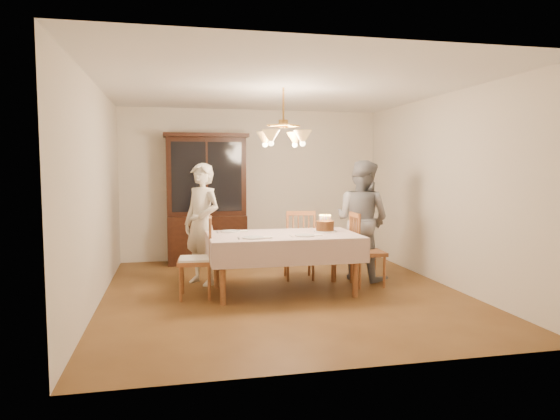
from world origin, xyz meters
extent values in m
plane|color=brown|center=(0.00, 0.00, 0.00)|extent=(5.00, 5.00, 0.00)
plane|color=white|center=(0.00, 0.00, 2.60)|extent=(5.00, 5.00, 0.00)
plane|color=beige|center=(0.00, 2.50, 1.30)|extent=(4.50, 0.00, 4.50)
plane|color=beige|center=(0.00, -2.50, 1.30)|extent=(4.50, 0.00, 4.50)
plane|color=beige|center=(-2.25, 0.00, 1.30)|extent=(0.00, 5.00, 5.00)
plane|color=beige|center=(2.25, 0.00, 1.30)|extent=(0.00, 5.00, 5.00)
cube|color=brown|center=(0.00, 0.00, 0.73)|extent=(1.80, 1.00, 0.04)
cube|color=beige|center=(0.00, 0.00, 0.75)|extent=(1.90, 1.10, 0.01)
cylinder|color=brown|center=(-0.82, -0.42, 0.35)|extent=(0.07, 0.07, 0.71)
cylinder|color=brown|center=(0.82, -0.42, 0.35)|extent=(0.07, 0.07, 0.71)
cylinder|color=brown|center=(-0.82, 0.42, 0.35)|extent=(0.07, 0.07, 0.71)
cylinder|color=brown|center=(0.82, 0.42, 0.35)|extent=(0.07, 0.07, 0.71)
cube|color=black|center=(-0.82, 2.23, 0.40)|extent=(1.30, 0.50, 0.80)
cube|color=black|center=(-0.82, 2.28, 1.45)|extent=(1.30, 0.40, 1.30)
cube|color=black|center=(-0.82, 2.08, 1.45)|extent=(1.14, 0.01, 1.14)
cube|color=black|center=(-0.82, 2.23, 2.13)|extent=(1.38, 0.54, 0.06)
cube|color=brown|center=(0.39, 0.73, 0.45)|extent=(0.48, 0.47, 0.05)
cube|color=brown|center=(0.37, 0.54, 0.97)|extent=(0.40, 0.08, 0.06)
cylinder|color=brown|center=(0.59, 0.88, 0.21)|extent=(0.04, 0.04, 0.43)
cylinder|color=brown|center=(0.23, 0.92, 0.21)|extent=(0.04, 0.04, 0.43)
cylinder|color=brown|center=(0.56, 0.54, 0.21)|extent=(0.04, 0.04, 0.43)
cylinder|color=brown|center=(0.20, 0.58, 0.21)|extent=(0.04, 0.04, 0.43)
cube|color=brown|center=(-1.12, -0.01, 0.45)|extent=(0.45, 0.47, 0.05)
cube|color=brown|center=(-0.93, -0.03, 0.97)|extent=(0.07, 0.40, 0.06)
cylinder|color=brown|center=(-1.27, 0.18, 0.21)|extent=(0.04, 0.04, 0.43)
cylinder|color=brown|center=(-1.30, -0.18, 0.21)|extent=(0.04, 0.04, 0.43)
cylinder|color=brown|center=(-0.93, 0.15, 0.21)|extent=(0.04, 0.04, 0.43)
cylinder|color=brown|center=(-0.96, -0.21, 0.21)|extent=(0.04, 0.04, 0.43)
cube|color=white|center=(-1.12, -0.01, 0.48)|extent=(0.41, 0.43, 0.03)
cube|color=brown|center=(1.20, 0.13, 0.45)|extent=(0.44, 0.46, 0.05)
cube|color=brown|center=(1.01, 0.13, 0.97)|extent=(0.05, 0.40, 0.06)
cylinder|color=brown|center=(1.37, -0.06, 0.21)|extent=(0.04, 0.04, 0.43)
cylinder|color=brown|center=(1.38, 0.30, 0.21)|extent=(0.04, 0.04, 0.43)
cylinder|color=brown|center=(1.03, -0.05, 0.21)|extent=(0.04, 0.04, 0.43)
cylinder|color=brown|center=(1.04, 0.31, 0.21)|extent=(0.04, 0.04, 0.43)
imported|color=silver|center=(-0.99, 0.70, 0.83)|extent=(0.70, 0.72, 1.67)
imported|color=slate|center=(1.27, 0.53, 0.85)|extent=(1.02, 1.05, 1.70)
cylinder|color=white|center=(0.59, 0.12, 0.77)|extent=(0.30, 0.30, 0.01)
cylinder|color=#3B1F0D|center=(0.59, 0.12, 0.84)|extent=(0.23, 0.23, 0.13)
cylinder|color=#598CD8|center=(0.66, 0.12, 0.94)|extent=(0.01, 0.01, 0.07)
sphere|color=#FFB23F|center=(0.66, 0.12, 0.98)|extent=(0.01, 0.01, 0.01)
cylinder|color=pink|center=(0.66, 0.14, 0.94)|extent=(0.01, 0.01, 0.07)
sphere|color=#FFB23F|center=(0.66, 0.14, 0.98)|extent=(0.01, 0.01, 0.01)
cylinder|color=#EACC66|center=(0.65, 0.16, 0.94)|extent=(0.01, 0.01, 0.07)
sphere|color=#FFB23F|center=(0.65, 0.16, 0.98)|extent=(0.01, 0.01, 0.01)
cylinder|color=#598CD8|center=(0.63, 0.18, 0.94)|extent=(0.01, 0.01, 0.07)
sphere|color=#FFB23F|center=(0.63, 0.18, 0.98)|extent=(0.01, 0.01, 0.01)
cylinder|color=pink|center=(0.61, 0.19, 0.94)|extent=(0.01, 0.01, 0.07)
sphere|color=#FFB23F|center=(0.61, 0.19, 0.98)|extent=(0.01, 0.01, 0.01)
cylinder|color=#EACC66|center=(0.58, 0.19, 0.94)|extent=(0.01, 0.01, 0.07)
sphere|color=#FFB23F|center=(0.58, 0.19, 0.98)|extent=(0.01, 0.01, 0.01)
cylinder|color=#598CD8|center=(0.56, 0.18, 0.94)|extent=(0.01, 0.01, 0.07)
sphere|color=#FFB23F|center=(0.56, 0.18, 0.98)|extent=(0.01, 0.01, 0.01)
cylinder|color=pink|center=(0.54, 0.16, 0.94)|extent=(0.01, 0.01, 0.07)
sphere|color=#FFB23F|center=(0.54, 0.16, 0.98)|extent=(0.01, 0.01, 0.01)
cylinder|color=#EACC66|center=(0.53, 0.14, 0.94)|extent=(0.01, 0.01, 0.07)
sphere|color=#FFB23F|center=(0.53, 0.14, 0.98)|extent=(0.01, 0.01, 0.01)
cylinder|color=#598CD8|center=(0.52, 0.12, 0.94)|extent=(0.01, 0.01, 0.07)
sphere|color=#FFB23F|center=(0.52, 0.12, 0.98)|extent=(0.01, 0.01, 0.01)
cylinder|color=pink|center=(0.53, 0.09, 0.94)|extent=(0.01, 0.01, 0.07)
sphere|color=#FFB23F|center=(0.53, 0.09, 0.98)|extent=(0.01, 0.01, 0.01)
cylinder|color=#EACC66|center=(0.54, 0.07, 0.94)|extent=(0.01, 0.01, 0.07)
sphere|color=#FFB23F|center=(0.54, 0.07, 0.98)|extent=(0.01, 0.01, 0.01)
cylinder|color=#598CD8|center=(0.56, 0.06, 0.94)|extent=(0.01, 0.01, 0.07)
sphere|color=#FFB23F|center=(0.56, 0.06, 0.98)|extent=(0.01, 0.01, 0.01)
cylinder|color=pink|center=(0.58, 0.05, 0.94)|extent=(0.01, 0.01, 0.07)
sphere|color=#FFB23F|center=(0.58, 0.05, 0.98)|extent=(0.01, 0.01, 0.01)
cylinder|color=#EACC66|center=(0.61, 0.05, 0.94)|extent=(0.01, 0.01, 0.07)
sphere|color=#FFB23F|center=(0.61, 0.05, 0.98)|extent=(0.01, 0.01, 0.01)
cylinder|color=#598CD8|center=(0.63, 0.06, 0.94)|extent=(0.01, 0.01, 0.07)
sphere|color=#FFB23F|center=(0.63, 0.06, 0.98)|extent=(0.01, 0.01, 0.01)
cylinder|color=pink|center=(0.65, 0.07, 0.94)|extent=(0.01, 0.01, 0.07)
sphere|color=#FFB23F|center=(0.65, 0.07, 0.98)|extent=(0.01, 0.01, 0.01)
cylinder|color=#EACC66|center=(0.66, 0.09, 0.94)|extent=(0.01, 0.01, 0.07)
sphere|color=#FFB23F|center=(0.66, 0.09, 0.98)|extent=(0.01, 0.01, 0.01)
cylinder|color=white|center=(-0.44, -0.29, 0.77)|extent=(0.26, 0.26, 0.02)
cube|color=silver|center=(-0.61, -0.29, 0.76)|extent=(0.01, 0.16, 0.01)
cube|color=white|center=(-0.26, -0.29, 0.76)|extent=(0.10, 0.10, 0.01)
cylinder|color=white|center=(0.22, -0.23, 0.77)|extent=(0.25, 0.25, 0.02)
cube|color=silver|center=(0.05, -0.23, 0.76)|extent=(0.01, 0.16, 0.01)
cube|color=white|center=(0.39, -0.23, 0.76)|extent=(0.10, 0.10, 0.01)
cylinder|color=white|center=(-0.64, 0.35, 0.77)|extent=(0.26, 0.26, 0.02)
cube|color=silver|center=(-0.81, 0.35, 0.76)|extent=(0.01, 0.16, 0.01)
cube|color=white|center=(-0.46, 0.35, 0.76)|extent=(0.10, 0.10, 0.01)
cylinder|color=#BF8C3F|center=(0.00, 0.00, 2.40)|extent=(0.02, 0.02, 0.40)
cylinder|color=#BF8C3F|center=(0.00, 0.00, 2.15)|extent=(0.12, 0.12, 0.10)
cone|color=#D8994C|center=(0.20, 0.20, 1.97)|extent=(0.22, 0.22, 0.18)
sphere|color=#FFD899|center=(0.20, 0.20, 1.90)|extent=(0.07, 0.07, 0.07)
cone|color=#D8994C|center=(-0.20, 0.20, 1.97)|extent=(0.22, 0.22, 0.18)
sphere|color=#FFD899|center=(-0.20, 0.20, 1.90)|extent=(0.07, 0.07, 0.07)
cone|color=#D8994C|center=(-0.20, -0.20, 1.97)|extent=(0.22, 0.22, 0.18)
sphere|color=#FFD899|center=(-0.20, -0.20, 1.90)|extent=(0.07, 0.07, 0.07)
cone|color=#D8994C|center=(0.20, -0.20, 1.97)|extent=(0.22, 0.22, 0.18)
sphere|color=#FFD899|center=(0.20, -0.20, 1.90)|extent=(0.07, 0.07, 0.07)
camera|label=1|loc=(-1.38, -6.16, 1.62)|focal=32.00mm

